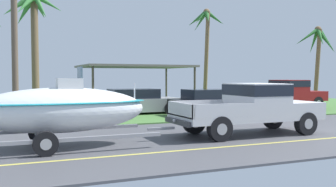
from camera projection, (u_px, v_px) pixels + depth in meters
name	position (u px, v px, depth m)	size (l,w,h in m)	color
ground	(185.00, 112.00, 21.78)	(36.00, 22.00, 0.11)	#4C4C51
pickup_truck_towing	(255.00, 106.00, 13.48)	(5.49, 2.08, 1.79)	silver
boat_on_trailer	(60.00, 110.00, 10.87)	(6.28, 2.41, 2.32)	gray
parked_pickup_background	(288.00, 93.00, 23.88)	(5.46, 2.10, 1.83)	maroon
parked_sedan_near	(136.00, 102.00, 20.44)	(4.46, 1.88, 1.38)	#99999E
parked_sedan_far	(211.00, 103.00, 19.75)	(4.35, 1.82, 1.38)	black
carport_awning	(135.00, 67.00, 26.15)	(7.28, 5.40, 2.80)	#4C4238
palm_tree_near_left	(33.00, 21.00, 18.10)	(2.90, 2.45, 6.19)	brown
palm_tree_near_right	(319.00, 45.00, 26.88)	(3.15, 2.88, 5.60)	brown
palm_tree_mid	(206.00, 30.00, 29.00)	(2.85, 2.93, 7.20)	brown
utility_pole	(14.00, 27.00, 14.79)	(0.24, 1.80, 7.64)	brown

